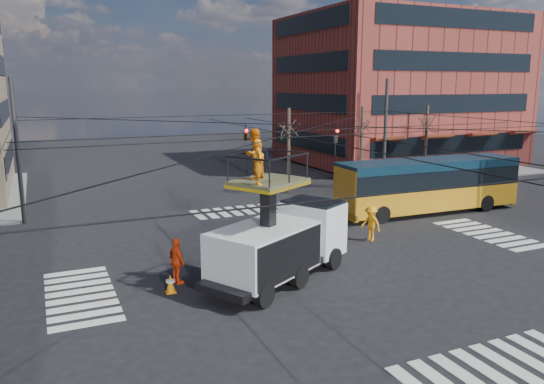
{
  "coord_description": "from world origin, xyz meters",
  "views": [
    {
      "loc": [
        -11.02,
        -19.61,
        7.64
      ],
      "look_at": [
        -0.97,
        2.94,
        2.57
      ],
      "focal_mm": 35.0,
      "sensor_mm": 36.0,
      "label": 1
    }
  ],
  "objects": [
    {
      "name": "ground",
      "position": [
        0.0,
        0.0,
        0.0
      ],
      "size": [
        120.0,
        120.0,
        0.0
      ],
      "primitive_type": "plane",
      "color": "black",
      "rests_on": "ground"
    },
    {
      "name": "crosswalks",
      "position": [
        0.0,
        0.0,
        0.01
      ],
      "size": [
        22.4,
        22.4,
        0.02
      ],
      "primitive_type": null,
      "color": "silver",
      "rests_on": "ground"
    },
    {
      "name": "sidewalk_ne",
      "position": [
        21.0,
        21.0,
        0.06
      ],
      "size": [
        18.0,
        18.0,
        0.12
      ],
      "primitive_type": "cube",
      "color": "slate",
      "rests_on": "ground"
    },
    {
      "name": "city_bus",
      "position": [
        10.26,
        5.09,
        1.72
      ],
      "size": [
        11.67,
        2.91,
        3.2
      ],
      "rotation": [
        0.0,
        0.0,
        -0.03
      ],
      "color": "#C77912",
      "rests_on": "ground"
    },
    {
      "name": "tree_c",
      "position": [
        17.0,
        13.5,
        4.63
      ],
      "size": [
        2.0,
        2.0,
        6.0
      ],
      "color": "#382B21",
      "rests_on": "ground"
    },
    {
      "name": "traffic_cone",
      "position": [
        -6.9,
        -1.08,
        0.35
      ],
      "size": [
        0.36,
        0.36,
        0.69
      ],
      "primitive_type": "cone",
      "color": "orange",
      "rests_on": "ground"
    },
    {
      "name": "tree_b",
      "position": [
        11.0,
        13.5,
        4.63
      ],
      "size": [
        2.0,
        2.0,
        6.0
      ],
      "color": "#382B21",
      "rests_on": "ground"
    },
    {
      "name": "utility_truck",
      "position": [
        -2.55,
        -1.39,
        1.99
      ],
      "size": [
        7.22,
        5.46,
        6.01
      ],
      "rotation": [
        0.0,
        0.0,
        0.52
      ],
      "color": "black",
      "rests_on": "ground"
    },
    {
      "name": "tree_a",
      "position": [
        5.0,
        13.5,
        4.63
      ],
      "size": [
        2.0,
        2.0,
        6.0
      ],
      "color": "#382B21",
      "rests_on": "ground"
    },
    {
      "name": "worker_ground",
      "position": [
        -6.45,
        -0.32,
        0.91
      ],
      "size": [
        0.69,
        1.15,
        1.83
      ],
      "primitive_type": "imported",
      "rotation": [
        0.0,
        0.0,
        1.82
      ],
      "color": "#EC3D0E",
      "rests_on": "ground"
    },
    {
      "name": "overhead_network",
      "position": [
        -0.07,
        0.4,
        4.29
      ],
      "size": [
        24.24,
        24.24,
        8.0
      ],
      "color": "#2D2D30",
      "rests_on": "ground"
    },
    {
      "name": "building_ne",
      "position": [
        21.98,
        23.98,
        7.0
      ],
      "size": [
        20.06,
        16.06,
        14.0
      ],
      "color": "maroon",
      "rests_on": "ground"
    },
    {
      "name": "flagger",
      "position": [
        3.71,
        1.48,
        0.87
      ],
      "size": [
        0.98,
        1.28,
        1.75
      ],
      "primitive_type": "imported",
      "rotation": [
        0.0,
        0.0,
        -1.24
      ],
      "color": "#FD9C0F",
      "rests_on": "ground"
    }
  ]
}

